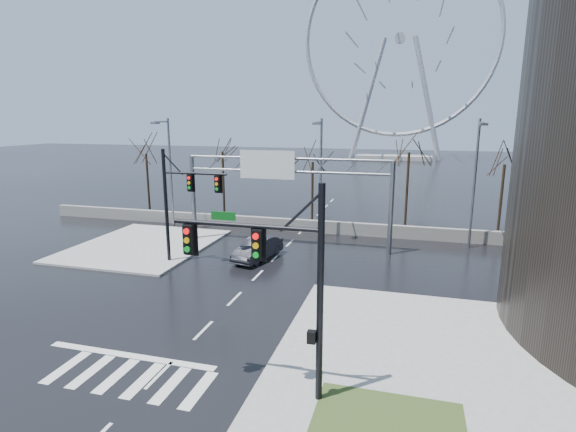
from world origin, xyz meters
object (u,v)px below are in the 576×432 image
(signal_mast_near, at_px, (282,271))
(signal_mast_far, at_px, (180,196))
(sign_gantry, at_px, (282,182))
(ferris_wheel, at_px, (399,47))
(car, at_px, (258,249))

(signal_mast_near, xyz_separation_m, signal_mast_far, (-11.01, 13.00, -0.04))
(signal_mast_far, height_order, sign_gantry, signal_mast_far)
(signal_mast_near, relative_size, ferris_wheel, 0.16)
(signal_mast_far, distance_m, ferris_wheel, 89.30)
(signal_mast_near, relative_size, signal_mast_far, 1.00)
(signal_mast_far, bearing_deg, sign_gantry, 47.53)
(signal_mast_near, relative_size, car, 1.67)
(sign_gantry, xyz_separation_m, ferris_wheel, (5.38, 80.04, 20.95))
(signal_mast_near, xyz_separation_m, sign_gantry, (-5.52, 19.00, 0.31))
(signal_mast_near, xyz_separation_m, ferris_wheel, (-0.14, 99.04, 21.26))
(signal_mast_far, relative_size, car, 1.67)
(sign_gantry, distance_m, ferris_wheel, 82.91)
(signal_mast_near, bearing_deg, signal_mast_far, 130.26)
(sign_gantry, bearing_deg, signal_mast_near, -73.81)
(signal_mast_near, bearing_deg, ferris_wheel, 90.08)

